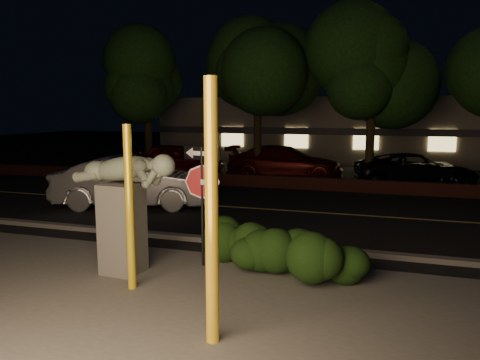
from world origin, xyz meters
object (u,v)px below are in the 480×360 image
object	(u,v)px
signpost	(202,182)
sculpture	(123,200)
parked_car_dark	(415,170)
silver_sedan	(133,182)
parked_car_darkred	(285,162)
yellow_pole_left	(130,209)
yellow_pole_right	(212,215)
parked_car_red	(177,159)

from	to	relation	value
signpost	sculpture	size ratio (longest dim) A/B	1.03
signpost	parked_car_dark	size ratio (longest dim) A/B	0.49
silver_sedan	parked_car_darkred	distance (m)	8.64
sculpture	parked_car_darkred	xyz separation A→B (m)	(0.24, 13.65, -0.70)
yellow_pole_left	sculpture	distance (m)	0.90
signpost	sculpture	bearing A→B (deg)	-137.05
yellow_pole_left	silver_sedan	distance (m)	7.46
yellow_pole_right	sculpture	bearing A→B (deg)	141.74
sculpture	parked_car_dark	world-z (taller)	sculpture
parked_car_red	parked_car_dark	world-z (taller)	parked_car_red
parked_car_darkred	yellow_pole_right	bearing A→B (deg)	-175.85
sculpture	parked_car_dark	bearing A→B (deg)	70.94
silver_sedan	parked_car_red	world-z (taller)	silver_sedan
yellow_pole_right	sculpture	size ratio (longest dim) A/B	1.51
parked_car_darkred	yellow_pole_left	bearing A→B (deg)	176.69
silver_sedan	parked_car_dark	distance (m)	11.88
yellow_pole_left	silver_sedan	bearing A→B (deg)	120.33
parked_car_darkred	signpost	bearing A→B (deg)	-179.82
parked_car_dark	sculpture	bearing A→B (deg)	143.54
signpost	parked_car_red	distance (m)	14.31
signpost	parked_car_dark	bearing A→B (deg)	79.23
yellow_pole_left	parked_car_dark	xyz separation A→B (m)	(5.44, 13.94, -0.79)
yellow_pole_left	parked_car_red	distance (m)	15.39
sculpture	parked_car_dark	xyz separation A→B (m)	(6.00, 13.24, -0.79)
sculpture	parked_car_dark	size ratio (longest dim) A/B	0.48
yellow_pole_left	parked_car_dark	size ratio (longest dim) A/B	0.59
signpost	sculpture	distance (m)	1.59
parked_car_darkred	parked_car_dark	world-z (taller)	parked_car_darkred
silver_sedan	parked_car_darkred	xyz separation A→B (m)	(3.43, 7.93, -0.05)
silver_sedan	parked_car_darkred	world-z (taller)	silver_sedan
yellow_pole_left	parked_car_red	xyz separation A→B (m)	(-5.81, 14.24, -0.70)
sculpture	silver_sedan	size ratio (longest dim) A/B	0.47
yellow_pole_left	silver_sedan	world-z (taller)	yellow_pole_left
signpost	parked_car_darkred	distance (m)	12.88
parked_car_red	silver_sedan	bearing A→B (deg)	178.72
yellow_pole_left	yellow_pole_right	distance (m)	2.55
sculpture	parked_car_red	size ratio (longest dim) A/B	0.52
yellow_pole_right	parked_car_dark	distance (m)	15.74
sculpture	parked_car_darkred	bearing A→B (deg)	94.34
yellow_pole_right	parked_car_dark	size ratio (longest dim) A/B	0.73
yellow_pole_right	parked_car_darkred	size ratio (longest dim) A/B	0.68
parked_car_red	parked_car_dark	xyz separation A→B (m)	(11.25, -0.30, -0.09)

